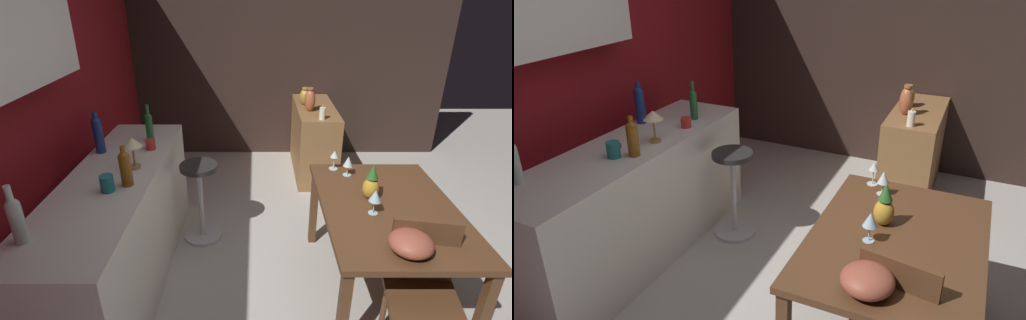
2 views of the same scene
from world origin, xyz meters
The scene contains 23 objects.
ground_plane centered at (0.00, 0.00, 0.00)m, with size 9.00×9.00×0.00m, color #B7B2A8.
wall_kitchen_back centered at (-0.06, 2.08, 1.41)m, with size 5.20×0.33×2.60m.
wall_side_right centered at (2.55, 0.30, 1.30)m, with size 0.10×4.40×2.60m, color #33231E.
dining_table centered at (-0.10, -0.39, 0.65)m, with size 1.30×0.90×0.74m.
kitchen_counter centered at (0.04, 1.51, 0.45)m, with size 2.10×0.60×0.90m, color silver.
sideboard_cabinet centered at (1.93, -0.18, 0.41)m, with size 1.10×0.44×0.82m, color olive.
chair_near_window centered at (-0.62, -0.45, 0.50)m, with size 0.46×0.46×0.89m.
bar_stool centered at (0.57, 0.99, 0.39)m, with size 0.34×0.34×0.73m.
wine_glass_left centered at (0.47, -0.12, 0.86)m, with size 0.07×0.07×0.16m.
wine_glass_right centered at (0.36, -0.21, 0.85)m, with size 0.07×0.07×0.16m.
wine_glass_center centered at (-0.19, -0.26, 0.87)m, with size 0.08×0.08×0.17m.
pineapple_centerpiece centered at (0.01, -0.29, 0.85)m, with size 0.11×0.11×0.25m.
fruit_bowl centered at (-0.59, -0.35, 0.80)m, with size 0.25×0.25×0.13m, color #9E4C38.
wine_bottle_amber centered at (-0.10, 1.35, 1.03)m, with size 0.08×0.08×0.28m.
wine_bottle_green centered at (0.69, 1.40, 1.04)m, with size 0.06×0.06×0.31m.
wine_bottle_clear centered at (-0.71, 1.70, 1.04)m, with size 0.07×0.07×0.33m.
wine_bottle_cobalt centered at (0.44, 1.73, 1.06)m, with size 0.07×0.07×0.33m.
cup_red centered at (0.50, 1.35, 0.94)m, with size 0.11×0.08×0.08m.
cup_teal centered at (-0.18, 1.45, 0.95)m, with size 0.12×0.09×0.11m.
counter_lamp centered at (0.16, 1.38, 1.08)m, with size 0.14×0.14×0.23m.
pillar_candle_tall centered at (1.48, -0.18, 0.88)m, with size 0.06×0.06×0.15m.
vase_copper centered at (1.76, -0.08, 0.94)m, with size 0.12×0.12×0.26m.
vase_brass centered at (2.01, -0.06, 0.92)m, with size 0.13×0.13×0.20m.
Camera 1 is at (-2.30, 0.51, 2.10)m, focal length 26.67 mm.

